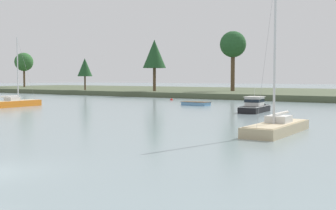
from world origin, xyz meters
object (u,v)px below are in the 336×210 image
object	(u,v)px
dinghy_skyblue	(196,104)
mooring_buoy_red	(171,100)
sailboat_sand	(277,130)
cruiser_black	(256,108)
sailboat_orange	(15,105)

from	to	relation	value
dinghy_skyblue	mooring_buoy_red	bearing A→B (deg)	137.86
sailboat_sand	dinghy_skyblue	bearing A→B (deg)	131.58
sailboat_sand	cruiser_black	distance (m)	19.29
dinghy_skyblue	mooring_buoy_red	distance (m)	14.34
sailboat_sand	mooring_buoy_red	size ratio (longest dim) A/B	21.60
sailboat_orange	mooring_buoy_red	world-z (taller)	sailboat_orange
sailboat_orange	sailboat_sand	bearing A→B (deg)	-10.38
dinghy_skyblue	cruiser_black	xyz separation A→B (m)	(11.47, -5.91, 0.24)
dinghy_skyblue	sailboat_orange	bearing A→B (deg)	-138.72
cruiser_black	mooring_buoy_red	size ratio (longest dim) A/B	12.77
sailboat_orange	dinghy_skyblue	world-z (taller)	sailboat_orange
sailboat_orange	dinghy_skyblue	xyz separation A→B (m)	(18.16, 15.94, -0.05)
cruiser_black	sailboat_orange	bearing A→B (deg)	-161.30
dinghy_skyblue	cruiser_black	world-z (taller)	cruiser_black
sailboat_orange	cruiser_black	world-z (taller)	sailboat_orange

